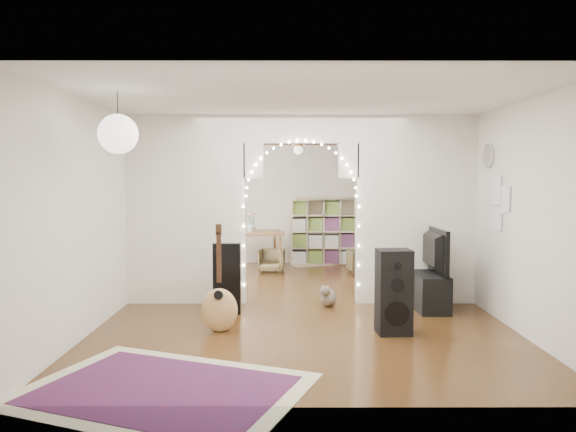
{
  "coord_description": "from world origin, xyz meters",
  "views": [
    {
      "loc": [
        -0.21,
        -8.07,
        1.82
      ],
      "look_at": [
        -0.19,
        0.3,
        1.24
      ],
      "focal_mm": 35.0,
      "sensor_mm": 36.0,
      "label": 1
    }
  ],
  "objects_px": {
    "acoustic_guitar": "(219,292)",
    "dining_chair_left": "(272,261)",
    "bookcase": "(323,231)",
    "dining_chair_right": "(361,261)",
    "dining_table": "(251,235)",
    "media_console": "(427,290)",
    "floor_speaker": "(394,292)"
  },
  "relations": [
    {
      "from": "dining_table",
      "to": "dining_chair_left",
      "type": "height_order",
      "value": "dining_table"
    },
    {
      "from": "floor_speaker",
      "to": "media_console",
      "type": "distance_m",
      "value": 1.47
    },
    {
      "from": "bookcase",
      "to": "dining_chair_left",
      "type": "xyz_separation_m",
      "value": [
        -1.05,
        -0.92,
        -0.47
      ]
    },
    {
      "from": "bookcase",
      "to": "dining_table",
      "type": "distance_m",
      "value": 1.6
    },
    {
      "from": "dining_chair_right",
      "to": "floor_speaker",
      "type": "bearing_deg",
      "value": -100.48
    },
    {
      "from": "media_console",
      "to": "dining_chair_right",
      "type": "xyz_separation_m",
      "value": [
        -0.53,
        2.91,
        -0.03
      ]
    },
    {
      "from": "media_console",
      "to": "dining_chair_right",
      "type": "distance_m",
      "value": 2.96
    },
    {
      "from": "bookcase",
      "to": "dining_chair_left",
      "type": "bearing_deg",
      "value": -160.01
    },
    {
      "from": "floor_speaker",
      "to": "dining_chair_right",
      "type": "distance_m",
      "value": 4.19
    },
    {
      "from": "dining_table",
      "to": "media_console",
      "type": "bearing_deg",
      "value": -60.5
    },
    {
      "from": "acoustic_guitar",
      "to": "dining_chair_left",
      "type": "xyz_separation_m",
      "value": [
        0.5,
        4.16,
        -0.25
      ]
    },
    {
      "from": "bookcase",
      "to": "dining_chair_right",
      "type": "height_order",
      "value": "bookcase"
    },
    {
      "from": "media_console",
      "to": "dining_table",
      "type": "height_order",
      "value": "dining_table"
    },
    {
      "from": "dining_chair_left",
      "to": "media_console",
      "type": "bearing_deg",
      "value": -46.36
    },
    {
      "from": "dining_chair_right",
      "to": "bookcase",
      "type": "bearing_deg",
      "value": 115.82
    },
    {
      "from": "acoustic_guitar",
      "to": "dining_chair_right",
      "type": "relative_size",
      "value": 2.26
    },
    {
      "from": "bookcase",
      "to": "dining_table",
      "type": "bearing_deg",
      "value": -176.76
    },
    {
      "from": "acoustic_guitar",
      "to": "bookcase",
      "type": "bearing_deg",
      "value": 83.51
    },
    {
      "from": "acoustic_guitar",
      "to": "dining_chair_right",
      "type": "distance_m",
      "value": 4.66
    },
    {
      "from": "acoustic_guitar",
      "to": "dining_table",
      "type": "xyz_separation_m",
      "value": [
        0.1,
        4.42,
        0.21
      ]
    },
    {
      "from": "bookcase",
      "to": "dining_chair_left",
      "type": "distance_m",
      "value": 1.47
    },
    {
      "from": "media_console",
      "to": "dining_chair_right",
      "type": "height_order",
      "value": "media_console"
    },
    {
      "from": "acoustic_guitar",
      "to": "bookcase",
      "type": "relative_size",
      "value": 0.78
    },
    {
      "from": "floor_speaker",
      "to": "dining_chair_right",
      "type": "height_order",
      "value": "floor_speaker"
    },
    {
      "from": "dining_chair_right",
      "to": "media_console",
      "type": "bearing_deg",
      "value": -87.65
    },
    {
      "from": "floor_speaker",
      "to": "media_console",
      "type": "bearing_deg",
      "value": 57.01
    },
    {
      "from": "acoustic_guitar",
      "to": "floor_speaker",
      "type": "distance_m",
      "value": 2.04
    },
    {
      "from": "bookcase",
      "to": "dining_chair_right",
      "type": "distance_m",
      "value": 1.27
    },
    {
      "from": "floor_speaker",
      "to": "dining_table",
      "type": "height_order",
      "value": "floor_speaker"
    },
    {
      "from": "acoustic_guitar",
      "to": "dining_table",
      "type": "height_order",
      "value": "acoustic_guitar"
    },
    {
      "from": "acoustic_guitar",
      "to": "bookcase",
      "type": "distance_m",
      "value": 5.32
    },
    {
      "from": "media_console",
      "to": "bookcase",
      "type": "height_order",
      "value": "bookcase"
    }
  ]
}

